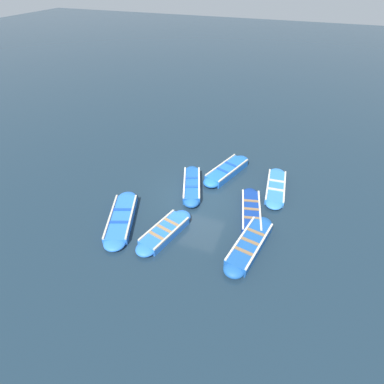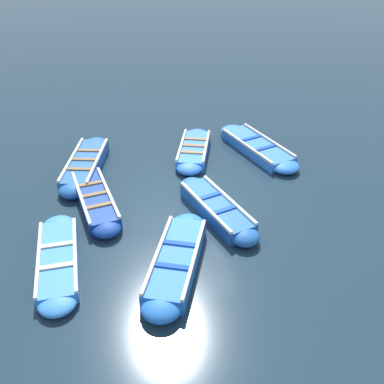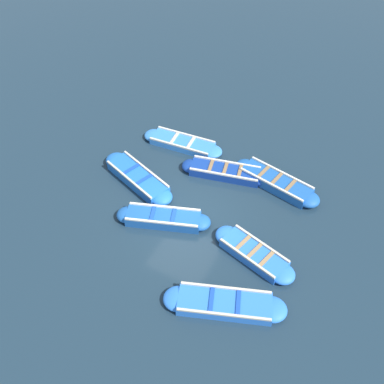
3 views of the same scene
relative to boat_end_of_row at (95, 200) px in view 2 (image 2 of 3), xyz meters
name	(u,v)px [view 2 (image 2 of 3)]	position (x,y,z in m)	size (l,w,h in m)	color
ground_plane	(192,205)	(0.41, 2.76, -0.19)	(120.00, 120.00, 0.00)	#1C303F
boat_end_of_row	(95,200)	(0.00, 0.00, 0.00)	(3.77, 1.62, 0.43)	navy
boat_alongside	(85,165)	(-2.08, -0.39, 0.02)	(3.93, 1.58, 0.47)	#1E59AD
boat_stern_in	(176,261)	(2.98, 2.00, 0.02)	(3.91, 2.09, 0.47)	blue
boat_inner_gap	(257,147)	(-2.56, 5.51, -0.02)	(4.07, 2.30, 0.39)	blue
boat_drifting	(58,260)	(2.45, -0.81, -0.04)	(3.75, 1.18, 0.35)	#3884E0
boat_bow_out	(217,209)	(0.97, 3.38, 0.01)	(3.62, 1.97, 0.46)	#1E59AD
boat_outer_left	(194,150)	(-2.64, 3.27, -0.01)	(3.40, 1.69, 0.41)	blue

